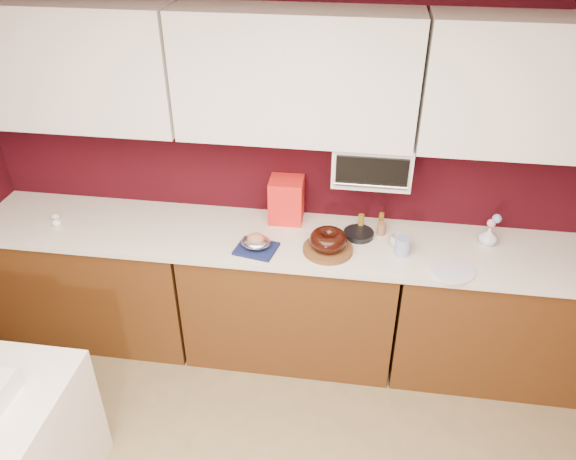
{
  "coord_description": "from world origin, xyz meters",
  "views": [
    {
      "loc": [
        0.39,
        -0.88,
        2.79
      ],
      "look_at": [
        -0.0,
        1.84,
        1.02
      ],
      "focal_mm": 35.0,
      "sensor_mm": 36.0,
      "label": 1
    }
  ],
  "objects_px": {
    "bundt_cake": "(328,240)",
    "pandoro_box": "(286,200)",
    "coffee_mug": "(398,240)",
    "foil_ham_nest": "(256,242)",
    "flower_vase": "(489,235)",
    "blue_jar": "(402,246)",
    "toaster_oven": "(372,160)"
  },
  "relations": [
    {
      "from": "toaster_oven",
      "to": "flower_vase",
      "type": "bearing_deg",
      "value": -4.94
    },
    {
      "from": "bundt_cake",
      "to": "coffee_mug",
      "type": "xyz_separation_m",
      "value": [
        0.4,
        0.11,
        -0.04
      ]
    },
    {
      "from": "toaster_oven",
      "to": "blue_jar",
      "type": "distance_m",
      "value": 0.53
    },
    {
      "from": "coffee_mug",
      "to": "flower_vase",
      "type": "bearing_deg",
      "value": 10.4
    },
    {
      "from": "foil_ham_nest",
      "to": "flower_vase",
      "type": "distance_m",
      "value": 1.38
    },
    {
      "from": "toaster_oven",
      "to": "foil_ham_nest",
      "type": "xyz_separation_m",
      "value": [
        -0.64,
        -0.32,
        -0.42
      ]
    },
    {
      "from": "bundt_cake",
      "to": "pandoro_box",
      "type": "distance_m",
      "value": 0.44
    },
    {
      "from": "foil_ham_nest",
      "to": "pandoro_box",
      "type": "height_order",
      "value": "pandoro_box"
    },
    {
      "from": "coffee_mug",
      "to": "flower_vase",
      "type": "height_order",
      "value": "flower_vase"
    },
    {
      "from": "toaster_oven",
      "to": "foil_ham_nest",
      "type": "bearing_deg",
      "value": -153.11
    },
    {
      "from": "foil_ham_nest",
      "to": "toaster_oven",
      "type": "bearing_deg",
      "value": 26.89
    },
    {
      "from": "pandoro_box",
      "to": "coffee_mug",
      "type": "height_order",
      "value": "pandoro_box"
    },
    {
      "from": "pandoro_box",
      "to": "toaster_oven",
      "type": "bearing_deg",
      "value": -6.37
    },
    {
      "from": "bundt_cake",
      "to": "coffee_mug",
      "type": "height_order",
      "value": "bundt_cake"
    },
    {
      "from": "foil_ham_nest",
      "to": "flower_vase",
      "type": "xyz_separation_m",
      "value": [
        1.36,
        0.26,
        0.01
      ]
    },
    {
      "from": "bundt_cake",
      "to": "flower_vase",
      "type": "relative_size",
      "value": 1.69
    },
    {
      "from": "flower_vase",
      "to": "blue_jar",
      "type": "bearing_deg",
      "value": -160.77
    },
    {
      "from": "pandoro_box",
      "to": "flower_vase",
      "type": "xyz_separation_m",
      "value": [
        1.23,
        -0.11,
        -0.08
      ]
    },
    {
      "from": "blue_jar",
      "to": "pandoro_box",
      "type": "bearing_deg",
      "value": 158.46
    },
    {
      "from": "foil_ham_nest",
      "to": "coffee_mug",
      "type": "distance_m",
      "value": 0.84
    },
    {
      "from": "coffee_mug",
      "to": "toaster_oven",
      "type": "bearing_deg",
      "value": 139.42
    },
    {
      "from": "bundt_cake",
      "to": "foil_ham_nest",
      "type": "distance_m",
      "value": 0.42
    },
    {
      "from": "blue_jar",
      "to": "flower_vase",
      "type": "xyz_separation_m",
      "value": [
        0.51,
        0.18,
        0.01
      ]
    },
    {
      "from": "foil_ham_nest",
      "to": "bundt_cake",
      "type": "bearing_deg",
      "value": 6.52
    },
    {
      "from": "toaster_oven",
      "to": "blue_jar",
      "type": "relative_size",
      "value": 4.09
    },
    {
      "from": "foil_ham_nest",
      "to": "coffee_mug",
      "type": "height_order",
      "value": "coffee_mug"
    },
    {
      "from": "toaster_oven",
      "to": "bundt_cake",
      "type": "distance_m",
      "value": 0.53
    },
    {
      "from": "foil_ham_nest",
      "to": "coffee_mug",
      "type": "xyz_separation_m",
      "value": [
        0.82,
        0.16,
        -0.01
      ]
    },
    {
      "from": "bundt_cake",
      "to": "flower_vase",
      "type": "distance_m",
      "value": 0.96
    },
    {
      "from": "pandoro_box",
      "to": "coffee_mug",
      "type": "relative_size",
      "value": 3.22
    },
    {
      "from": "bundt_cake",
      "to": "pandoro_box",
      "type": "bearing_deg",
      "value": 132.51
    },
    {
      "from": "toaster_oven",
      "to": "blue_jar",
      "type": "bearing_deg",
      "value": -48.44
    }
  ]
}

